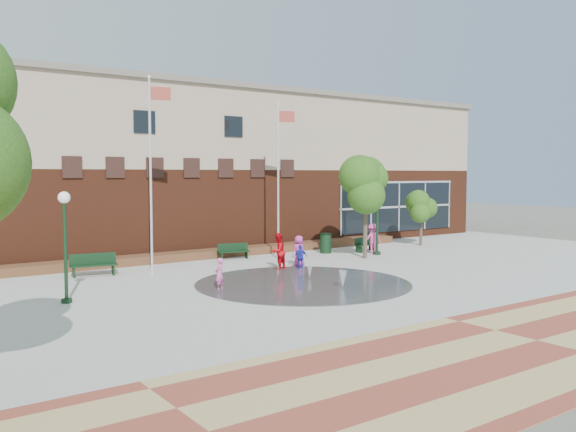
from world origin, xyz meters
TOP-DOWN VIEW (x-y plane):
  - ground at (0.00, 0.00)m, footprint 120.00×120.00m
  - plaza_concrete at (0.00, 4.00)m, footprint 46.00×18.00m
  - paver_band at (0.00, -7.00)m, footprint 46.00×6.00m
  - splash_pad at (0.00, 3.00)m, footprint 8.40×8.40m
  - library_building at (0.00, 17.48)m, footprint 44.40×10.40m
  - flower_bed at (0.00, 11.60)m, footprint 26.00×1.20m
  - flagpole_left at (-3.89, 8.42)m, footprint 0.97×0.28m
  - flagpole_right at (3.28, 9.34)m, footprint 0.95×0.29m
  - lamp_left at (-8.52, 4.71)m, footprint 0.39×0.39m
  - lamp_right at (8.27, 7.48)m, footprint 0.45×0.45m
  - bench_left at (-6.09, 9.46)m, footprint 1.97×0.86m
  - bench_mid at (1.27, 10.44)m, footprint 1.65×0.79m
  - bench_right at (8.63, 8.75)m, footprint 1.67×0.86m
  - trash_can at (6.48, 9.55)m, footprint 0.67×0.67m
  - tree_mid at (6.84, 6.84)m, footprint 3.00×3.00m
  - tree_small_right at (13.31, 8.97)m, footprint 1.87×1.87m
  - water_jet_a at (0.64, 1.36)m, footprint 0.33×0.33m
  - water_jet_b at (0.83, 3.65)m, footprint 0.22×0.22m
  - child_splash at (-3.27, 3.79)m, footprint 0.52×0.47m
  - adult_red at (1.18, 6.41)m, footprint 0.97×0.86m
  - adult_pink at (2.51, 6.63)m, footprint 0.74×0.51m
  - child_blue at (2.09, 5.96)m, footprint 0.69×0.38m
  - person_bench at (8.47, 8.02)m, footprint 1.16×0.85m

SIDE VIEW (x-z plane):
  - ground at x=0.00m, z-range 0.00..0.00m
  - flower_bed at x=0.00m, z-range -0.20..0.20m
  - water_jet_a at x=0.64m, z-range -0.32..0.32m
  - water_jet_b at x=0.83m, z-range -0.24..0.24m
  - plaza_concrete at x=0.00m, z-range 0.00..0.01m
  - paver_band at x=0.00m, z-range 0.00..0.01m
  - splash_pad at x=0.00m, z-range 0.00..0.01m
  - bench_mid at x=1.27m, z-range -0.14..0.66m
  - bench_right at x=8.63m, z-range -0.14..0.67m
  - bench_left at x=-6.09m, z-range -0.17..0.79m
  - trash_can at x=6.48m, z-range 0.01..1.10m
  - child_blue at x=2.09m, z-range 0.00..1.11m
  - child_splash at x=-3.27m, z-range 0.00..1.19m
  - adult_pink at x=2.51m, z-range 0.00..1.44m
  - person_bench at x=8.47m, z-range 0.00..1.62m
  - adult_red at x=1.18m, z-range 0.00..1.65m
  - lamp_left at x=-8.52m, z-range 0.45..4.16m
  - tree_small_right at x=13.31m, z-range 0.74..3.94m
  - lamp_right at x=8.27m, z-range 0.51..4.76m
  - tree_mid at x=6.84m, z-range 1.15..6.21m
  - flagpole_right at x=3.28m, z-range 0.46..8.33m
  - library_building at x=0.00m, z-range 0.04..9.24m
  - flagpole_left at x=-3.89m, z-range 0.48..8.86m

